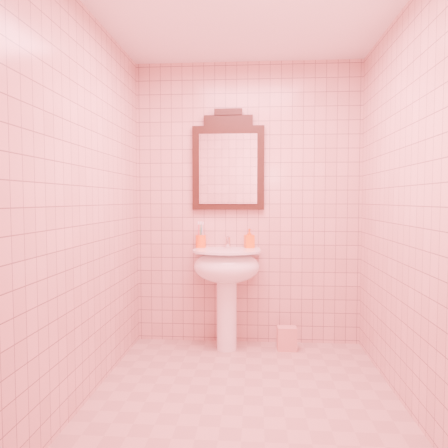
# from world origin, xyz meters

# --- Properties ---
(floor) EXTENTS (2.20, 2.20, 0.00)m
(floor) POSITION_xyz_m (0.00, 0.00, 0.00)
(floor) COLOR tan
(floor) RESTS_ON ground
(back_wall) EXTENTS (2.00, 0.02, 2.50)m
(back_wall) POSITION_xyz_m (0.00, 1.10, 1.25)
(back_wall) COLOR #D89F96
(back_wall) RESTS_ON floor
(pedestal_sink) EXTENTS (0.58, 0.58, 0.86)m
(pedestal_sink) POSITION_xyz_m (-0.17, 0.87, 0.66)
(pedestal_sink) COLOR white
(pedestal_sink) RESTS_ON floor
(faucet) EXTENTS (0.04, 0.16, 0.11)m
(faucet) POSITION_xyz_m (-0.17, 1.01, 0.92)
(faucet) COLOR white
(faucet) RESTS_ON pedestal_sink
(mirror) EXTENTS (0.64, 0.06, 0.89)m
(mirror) POSITION_xyz_m (-0.17, 1.07, 1.61)
(mirror) COLOR black
(mirror) RESTS_ON back_wall
(toothbrush_cup) EXTENTS (0.09, 0.09, 0.21)m
(toothbrush_cup) POSITION_xyz_m (-0.41, 1.02, 0.92)
(toothbrush_cup) COLOR #FF5515
(toothbrush_cup) RESTS_ON pedestal_sink
(soap_dispenser) EXTENTS (0.10, 0.10, 0.17)m
(soap_dispenser) POSITION_xyz_m (0.02, 1.02, 0.95)
(soap_dispenser) COLOR #E65D13
(soap_dispenser) RESTS_ON pedestal_sink
(towel) EXTENTS (0.17, 0.12, 0.20)m
(towel) POSITION_xyz_m (0.34, 0.90, 0.10)
(towel) COLOR tan
(towel) RESTS_ON floor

